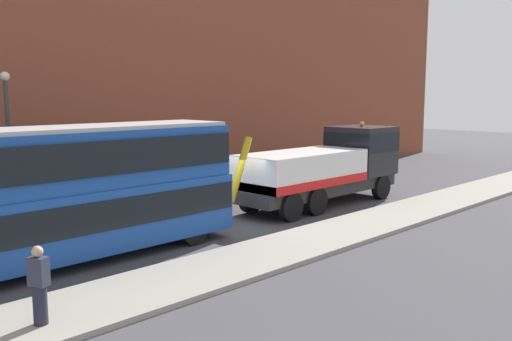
{
  "coord_description": "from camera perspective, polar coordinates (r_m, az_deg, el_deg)",
  "views": [
    {
      "loc": [
        -14.0,
        -15.67,
        5.0
      ],
      "look_at": [
        1.42,
        -0.46,
        2.0
      ],
      "focal_mm": 38.94,
      "sensor_mm": 36.0,
      "label": 1
    }
  ],
  "objects": [
    {
      "name": "double_decker_bus",
      "position": [
        17.17,
        -18.96,
        -1.83
      ],
      "size": [
        11.06,
        2.59,
        4.06
      ],
      "rotation": [
        0.0,
        0.0,
        0.0
      ],
      "color": "#19479E",
      "rests_on": "ground_plane"
    },
    {
      "name": "near_kerb",
      "position": [
        18.76,
        5.14,
        -7.37
      ],
      "size": [
        60.0,
        2.8,
        0.15
      ],
      "primitive_type": "cube",
      "color": "gray",
      "rests_on": "ground_plane"
    },
    {
      "name": "street_lamp",
      "position": [
        23.23,
        -24.09,
        3.43
      ],
      "size": [
        0.36,
        0.36,
        5.83
      ],
      "color": "#38383D",
      "rests_on": "ground_plane"
    },
    {
      "name": "building_facade",
      "position": [
        27.77,
        -15.28,
        13.96
      ],
      "size": [
        60.0,
        1.5,
        16.0
      ],
      "color": "brown",
      "rests_on": "ground_plane"
    },
    {
      "name": "ground_plane",
      "position": [
        21.6,
        -3.53,
        -5.51
      ],
      "size": [
        120.0,
        120.0,
        0.0
      ],
      "primitive_type": "plane",
      "color": "#424247"
    },
    {
      "name": "pedestrian_onlooker",
      "position": [
        12.76,
        -21.38,
        -11.02
      ],
      "size": [
        0.4,
        0.47,
        1.71
      ],
      "rotation": [
        0.0,
        0.0,
        0.42
      ],
      "color": "#232333",
      "rests_on": "near_kerb"
    },
    {
      "name": "recovery_tow_truck",
      "position": [
        25.34,
        7.31,
        0.48
      ],
      "size": [
        10.15,
        2.68,
        3.67
      ],
      "rotation": [
        0.0,
        0.0,
        0.0
      ],
      "color": "#2D2D2D",
      "rests_on": "ground_plane"
    }
  ]
}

